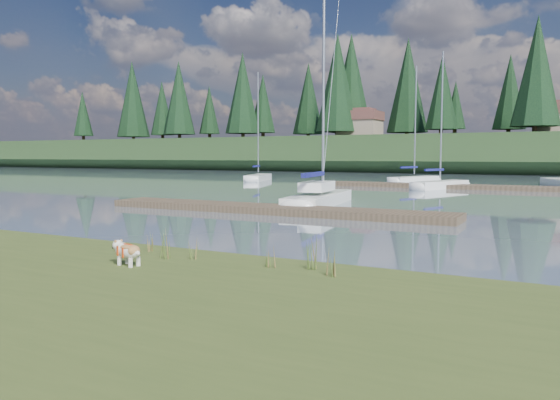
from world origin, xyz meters
The scene contains 23 objects.
ground centered at (0.00, 30.00, 0.00)m, with size 200.00×200.00×0.00m, color gray.
bank centered at (0.00, -6.00, 0.17)m, with size 60.00×9.00×0.35m, color #3F4E1F.
ridge centered at (0.00, 73.00, 2.50)m, with size 200.00×20.00×5.00m, color #1F3419.
bulldog centered at (-0.05, -3.57, 0.64)m, with size 0.79×0.40×0.46m.
sailboat_main centered at (-3.61, 13.82, 0.42)m, with size 2.86×8.44×11.98m.
dock_near centered at (-4.00, 9.00, 0.15)m, with size 16.00×2.00×0.30m, color #4C3D2C.
dock_far centered at (2.00, 30.00, 0.15)m, with size 26.00×2.20×0.30m, color #4C3D2C.
sailboat_bg_0 centered at (-19.49, 34.73, 0.32)m, with size 3.57×7.23×10.46m.
sailboat_bg_1 centered at (-4.61, 37.19, 0.33)m, with size 3.60×6.87×10.32m.
sailboat_bg_2 centered at (-0.85, 29.89, 0.33)m, with size 3.50×6.61×10.03m.
weed_0 centered at (0.15, -2.69, 0.62)m, with size 0.17×0.14×0.65m.
weed_1 centered at (0.69, -2.45, 0.54)m, with size 0.17×0.14×0.46m.
weed_2 centered at (3.25, -2.26, 0.65)m, with size 0.17×0.14×0.71m.
weed_3 centered at (-0.75, -2.25, 0.54)m, with size 0.17×0.14×0.46m.
weed_4 centered at (2.45, -2.46, 0.54)m, with size 0.17×0.14×0.46m.
weed_5 centered at (3.77, -2.59, 0.65)m, with size 0.17×0.14×0.70m.
mud_lip centered at (0.00, -1.60, 0.07)m, with size 60.00×0.50×0.14m, color #33281C.
conifer_0 centered at (-55.00, 67.00, 12.64)m, with size 5.72×5.72×14.15m.
conifer_1 centered at (-40.00, 71.00, 11.28)m, with size 4.40×4.40×11.30m.
conifer_2 centered at (-25.00, 68.00, 13.54)m, with size 6.60×6.60×16.05m.
conifer_3 centered at (-10.00, 72.00, 11.74)m, with size 4.84×4.84×12.25m.
conifer_4 centered at (3.00, 66.00, 13.09)m, with size 6.16×6.16×15.10m.
house_0 centered at (-22.00, 70.00, 7.31)m, with size 6.30×5.30×4.65m.
Camera 1 is at (7.43, -11.33, 2.48)m, focal length 35.00 mm.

